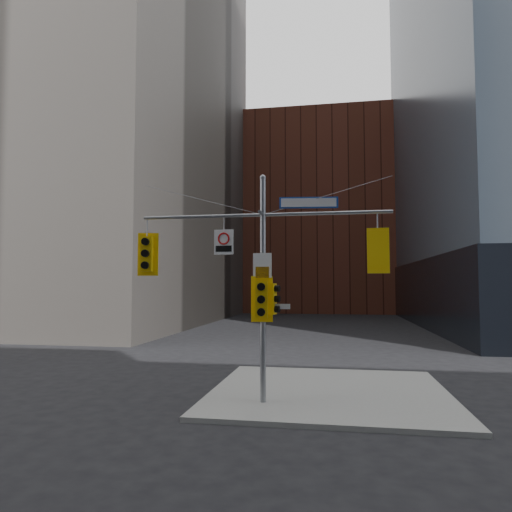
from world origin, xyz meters
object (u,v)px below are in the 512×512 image
(street_sign_blade, at_px, (309,203))
(regulatory_sign_arm, at_px, (224,241))
(traffic_light_pole_side, at_px, (273,299))
(traffic_light_west_arm, at_px, (147,254))
(traffic_light_east_arm, at_px, (378,251))
(signal_assembly, at_px, (263,265))
(traffic_light_pole_front, at_px, (262,299))

(street_sign_blade, distance_m, regulatory_sign_arm, 2.97)
(street_sign_blade, bearing_deg, traffic_light_pole_side, 174.21)
(traffic_light_west_arm, bearing_deg, traffic_light_pole_side, -10.59)
(traffic_light_east_arm, bearing_deg, signal_assembly, 3.17)
(signal_assembly, distance_m, traffic_light_pole_side, 1.13)
(traffic_light_east_arm, bearing_deg, traffic_light_west_arm, 3.06)
(traffic_light_west_arm, relative_size, traffic_light_pole_front, 1.01)
(traffic_light_east_arm, relative_size, traffic_light_pole_front, 0.96)
(signal_assembly, height_order, regulatory_sign_arm, signal_assembly)
(traffic_light_pole_front, xyz_separation_m, street_sign_blade, (1.45, 0.27, 3.02))
(traffic_light_west_arm, distance_m, street_sign_blade, 5.57)
(traffic_light_pole_front, xyz_separation_m, regulatory_sign_arm, (-1.27, 0.25, 1.84))
(signal_assembly, height_order, street_sign_blade, signal_assembly)
(traffic_light_west_arm, height_order, traffic_light_pole_side, traffic_light_west_arm)
(signal_assembly, distance_m, traffic_light_east_arm, 3.56)
(traffic_light_pole_side, bearing_deg, street_sign_blade, -76.35)
(traffic_light_west_arm, bearing_deg, signal_assembly, -10.57)
(signal_assembly, relative_size, traffic_light_east_arm, 5.86)
(traffic_light_pole_side, distance_m, street_sign_blade, 3.22)
(traffic_light_east_arm, xyz_separation_m, street_sign_blade, (-2.08, 0.00, 1.55))
(traffic_light_west_arm, bearing_deg, regulatory_sign_arm, -11.11)
(traffic_light_west_arm, bearing_deg, traffic_light_east_arm, -10.47)
(regulatory_sign_arm, bearing_deg, street_sign_blade, 5.34)
(traffic_light_pole_front, bearing_deg, traffic_light_pole_side, 33.73)
(traffic_light_east_arm, xyz_separation_m, regulatory_sign_arm, (-4.81, -0.02, 0.38))
(street_sign_blade, xyz_separation_m, regulatory_sign_arm, (-2.73, -0.02, -1.17))
(traffic_light_west_arm, distance_m, traffic_light_east_arm, 7.44)
(traffic_light_west_arm, xyz_separation_m, street_sign_blade, (5.35, -0.01, 1.55))
(traffic_light_pole_side, distance_m, traffic_light_pole_front, 0.41)
(traffic_light_pole_front, distance_m, regulatory_sign_arm, 2.25)
(street_sign_blade, bearing_deg, signal_assembly, 174.06)
(signal_assembly, relative_size, regulatory_sign_arm, 9.91)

